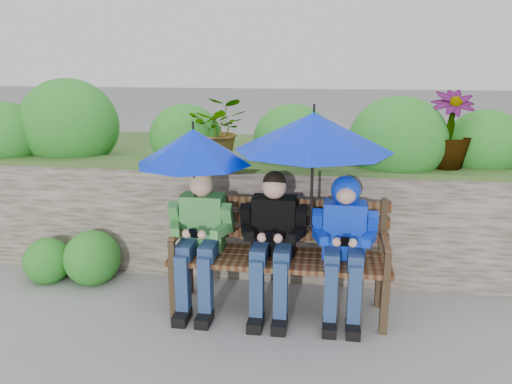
# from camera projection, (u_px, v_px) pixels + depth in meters

# --- Properties ---
(ground) EXTENTS (60.00, 60.00, 0.00)m
(ground) POSITION_uv_depth(u_px,v_px,m) (254.00, 311.00, 3.95)
(ground) COLOR slate
(ground) RESTS_ON ground
(garden_backdrop) EXTENTS (8.01, 2.86, 1.79)m
(garden_backdrop) POSITION_uv_depth(u_px,v_px,m) (264.00, 187.00, 5.36)
(garden_backdrop) COLOR brown
(garden_backdrop) RESTS_ON ground
(park_bench) EXTENTS (1.68, 0.49, 0.89)m
(park_bench) POSITION_uv_depth(u_px,v_px,m) (280.00, 248.00, 3.89)
(park_bench) COLOR #36291A
(park_bench) RESTS_ON ground
(boy_left) EXTENTS (0.50, 0.57, 1.11)m
(boy_left) POSITION_uv_depth(u_px,v_px,m) (200.00, 233.00, 3.88)
(boy_left) COLOR #368338
(boy_left) RESTS_ON ground
(boy_middle) EXTENTS (0.50, 0.58, 1.12)m
(boy_middle) POSITION_uv_depth(u_px,v_px,m) (273.00, 237.00, 3.79)
(boy_middle) COLOR black
(boy_middle) RESTS_ON ground
(boy_right) EXTENTS (0.48, 0.58, 1.09)m
(boy_right) POSITION_uv_depth(u_px,v_px,m) (344.00, 236.00, 3.72)
(boy_right) COLOR #0022B7
(boy_right) RESTS_ON ground
(umbrella_left) EXTENTS (0.88, 0.88, 0.81)m
(umbrella_left) POSITION_uv_depth(u_px,v_px,m) (194.00, 147.00, 3.73)
(umbrella_left) COLOR #001ECD
(umbrella_left) RESTS_ON ground
(umbrella_right) EXTENTS (1.15, 1.15, 0.93)m
(umbrella_right) POSITION_uv_depth(u_px,v_px,m) (313.00, 132.00, 3.56)
(umbrella_right) COLOR #001ECD
(umbrella_right) RESTS_ON ground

